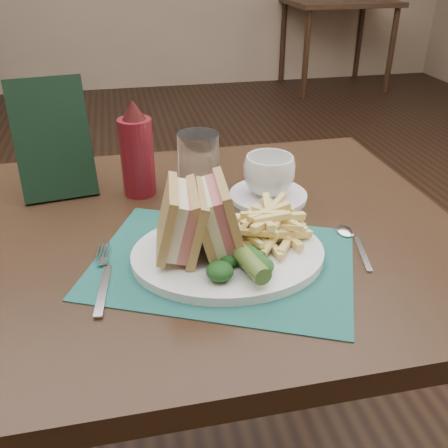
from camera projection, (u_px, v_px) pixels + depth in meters
name	position (u px, v px, depth m)	size (l,w,h in m)	color
floor	(181.00, 349.00, 1.66)	(7.00, 7.00, 0.00)	black
wall_back	(131.00, 88.00, 4.64)	(6.00, 6.00, 0.00)	tan
table_main	(206.00, 381.00, 1.05)	(0.90, 0.75, 0.75)	black
table_bg_right	(335.00, 44.00, 4.51)	(0.90, 0.75, 0.75)	black
placemat	(223.00, 262.00, 0.77)	(0.39, 0.28, 0.00)	#1A554E
plate	(228.00, 254.00, 0.78)	(0.30, 0.24, 0.01)	white
sandwich_half_a	(167.00, 221.00, 0.74)	(0.06, 0.11, 0.10)	tan
sandwich_half_b	(202.00, 217.00, 0.75)	(0.06, 0.11, 0.10)	tan
kale_garnish	(241.00, 263.00, 0.72)	(0.11, 0.08, 0.03)	#153B17
pickle_spear	(244.00, 256.00, 0.72)	(0.03, 0.03, 0.12)	#4D6B28
fries_pile	(270.00, 221.00, 0.79)	(0.18, 0.20, 0.06)	#F6DB7B
fork	(103.00, 275.00, 0.73)	(0.03, 0.17, 0.01)	silver
spoon	(356.00, 244.00, 0.81)	(0.03, 0.15, 0.01)	silver
saucer	(268.00, 196.00, 0.97)	(0.15, 0.15, 0.01)	white
coffee_cup	(269.00, 175.00, 0.94)	(0.10, 0.10, 0.08)	white
drinking_glass	(199.00, 167.00, 0.94)	(0.08, 0.08, 0.13)	white
ketchup_bottle	(137.00, 148.00, 0.94)	(0.06, 0.06, 0.19)	maroon
check_presenter	(53.00, 139.00, 0.94)	(0.14, 0.01, 0.23)	black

